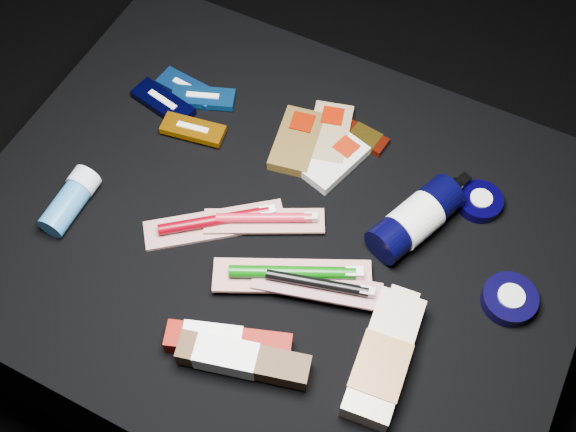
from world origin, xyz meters
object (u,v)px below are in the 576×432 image
at_px(toothpaste_carton_red, 223,342).
at_px(deodorant_stick, 70,200).
at_px(bodywash_bottle, 383,359).
at_px(lotion_bottle, 415,219).

bearing_deg(toothpaste_carton_red, deodorant_stick, 144.21).
bearing_deg(deodorant_stick, toothpaste_carton_red, -17.98).
height_order(bodywash_bottle, deodorant_stick, deodorant_stick).
xyz_separation_m(bodywash_bottle, deodorant_stick, (-0.56, 0.02, 0.00)).
distance_m(lotion_bottle, bodywash_bottle, 0.24).
relative_size(lotion_bottle, deodorant_stick, 1.78).
height_order(deodorant_stick, toothpaste_carton_red, deodorant_stick).
bearing_deg(toothpaste_carton_red, bodywash_bottle, 0.50).
xyz_separation_m(lotion_bottle, toothpaste_carton_red, (-0.17, -0.31, -0.02)).
distance_m(bodywash_bottle, deodorant_stick, 0.56).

